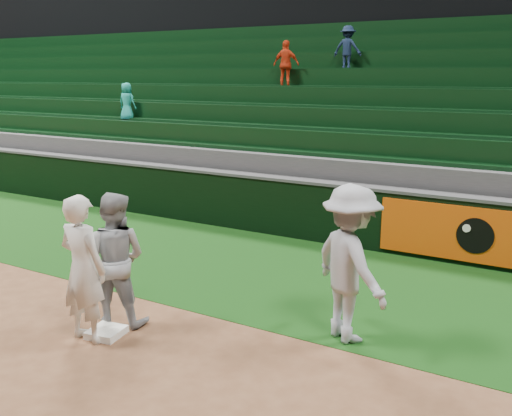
{
  "coord_description": "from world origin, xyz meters",
  "views": [
    {
      "loc": [
        4.97,
        -5.27,
        3.37
      ],
      "look_at": [
        0.51,
        2.3,
        1.3
      ],
      "focal_mm": 40.0,
      "sensor_mm": 36.0,
      "label": 1
    }
  ],
  "objects": [
    {
      "name": "upper_deck",
      "position": [
        0.0,
        17.45,
        6.0
      ],
      "size": [
        40.0,
        12.0,
        12.0
      ],
      "primitive_type": "cube",
      "color": "black",
      "rests_on": "ground"
    },
    {
      "name": "base_coach",
      "position": [
        2.52,
        1.25,
        1.03
      ],
      "size": [
        1.52,
        1.37,
        2.04
      ],
      "primitive_type": "imported",
      "rotation": [
        0.0,
        0.0,
        2.55
      ],
      "color": "#A5A8B2",
      "rests_on": "foul_grass"
    },
    {
      "name": "first_base",
      "position": [
        -0.26,
        -0.3,
        0.05
      ],
      "size": [
        0.49,
        0.49,
        0.1
      ],
      "primitive_type": "cube",
      "rotation": [
        0.0,
        0.0,
        0.17
      ],
      "color": "white",
      "rests_on": "ground"
    },
    {
      "name": "first_baseman",
      "position": [
        -0.41,
        -0.48,
        0.96
      ],
      "size": [
        0.7,
        0.46,
        1.93
      ],
      "primitive_type": "imported",
      "rotation": [
        0.0,
        0.0,
        3.14
      ],
      "color": "white",
      "rests_on": "ground"
    },
    {
      "name": "field_wall",
      "position": [
        0.03,
        5.2,
        0.63
      ],
      "size": [
        36.0,
        0.45,
        1.25
      ],
      "color": "black",
      "rests_on": "ground"
    },
    {
      "name": "foul_grass",
      "position": [
        0.0,
        3.0,
        0.0
      ],
      "size": [
        36.0,
        4.2,
        0.01
      ],
      "primitive_type": "cube",
      "color": "black",
      "rests_on": "ground"
    },
    {
      "name": "baserunner",
      "position": [
        -0.43,
        0.1,
        0.93
      ],
      "size": [
        1.08,
        0.95,
        1.85
      ],
      "primitive_type": "imported",
      "rotation": [
        0.0,
        0.0,
        3.47
      ],
      "color": "#91939A",
      "rests_on": "ground"
    },
    {
      "name": "ground",
      "position": [
        0.0,
        0.0,
        0.0
      ],
      "size": [
        70.0,
        70.0,
        0.0
      ],
      "primitive_type": "plane",
      "color": "brown",
      "rests_on": "ground"
    },
    {
      "name": "stadium_seating",
      "position": [
        0.0,
        8.97,
        1.7
      ],
      "size": [
        36.0,
        5.95,
        4.85
      ],
      "color": "#3B3B3D",
      "rests_on": "ground"
    }
  ]
}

